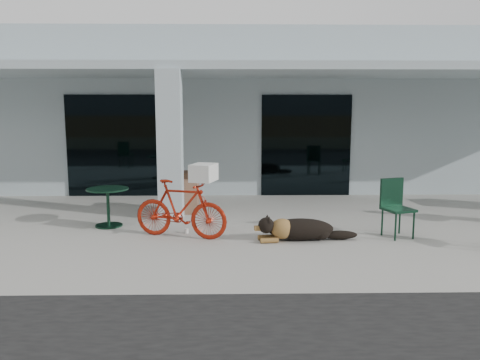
{
  "coord_description": "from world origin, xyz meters",
  "views": [
    {
      "loc": [
        -0.22,
        -7.55,
        2.27
      ],
      "look_at": [
        -0.05,
        1.04,
        1.0
      ],
      "focal_mm": 35.0,
      "sensor_mm": 36.0,
      "label": 1
    }
  ],
  "objects_px": {
    "cafe_chair_far_a": "(398,209)",
    "trash_receptacle": "(187,192)",
    "cafe_table_near": "(108,207)",
    "dog": "(301,228)",
    "bicycle": "(181,209)"
  },
  "relations": [
    {
      "from": "dog",
      "to": "bicycle",
      "type": "bearing_deg",
      "value": 165.1
    },
    {
      "from": "cafe_chair_far_a",
      "to": "trash_receptacle",
      "type": "distance_m",
      "value": 4.54
    },
    {
      "from": "cafe_table_near",
      "to": "trash_receptacle",
      "type": "distance_m",
      "value": 1.91
    },
    {
      "from": "dog",
      "to": "trash_receptacle",
      "type": "xyz_separation_m",
      "value": [
        -2.21,
        2.33,
        0.24
      ]
    },
    {
      "from": "cafe_table_near",
      "to": "bicycle",
      "type": "bearing_deg",
      "value": -29.56
    },
    {
      "from": "bicycle",
      "to": "cafe_chair_far_a",
      "type": "distance_m",
      "value": 3.93
    },
    {
      "from": "cafe_table_near",
      "to": "cafe_chair_far_a",
      "type": "relative_size",
      "value": 0.77
    },
    {
      "from": "trash_receptacle",
      "to": "bicycle",
      "type": "bearing_deg",
      "value": -88.09
    },
    {
      "from": "cafe_chair_far_a",
      "to": "cafe_table_near",
      "type": "bearing_deg",
      "value": 152.5
    },
    {
      "from": "bicycle",
      "to": "cafe_table_near",
      "type": "height_order",
      "value": "bicycle"
    },
    {
      "from": "bicycle",
      "to": "cafe_table_near",
      "type": "xyz_separation_m",
      "value": [
        -1.53,
        0.87,
        -0.14
      ]
    },
    {
      "from": "bicycle",
      "to": "dog",
      "type": "relative_size",
      "value": 1.3
    },
    {
      "from": "dog",
      "to": "cafe_chair_far_a",
      "type": "height_order",
      "value": "cafe_chair_far_a"
    },
    {
      "from": "bicycle",
      "to": "trash_receptacle",
      "type": "xyz_separation_m",
      "value": [
        -0.07,
        2.1,
        -0.06
      ]
    },
    {
      "from": "dog",
      "to": "cafe_table_near",
      "type": "bearing_deg",
      "value": 154.67
    }
  ]
}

